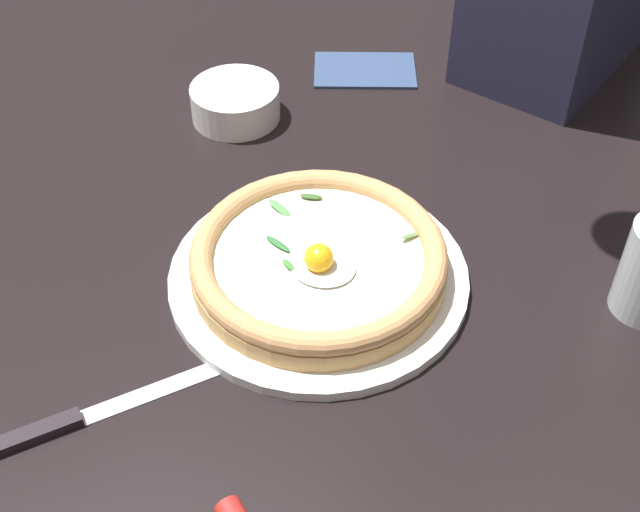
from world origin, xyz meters
name	(u,v)px	position (x,y,z in m)	size (l,w,h in m)	color
ground_plane	(280,281)	(0.00, 0.00, -0.01)	(2.40, 2.40, 0.03)	black
pizza_plate	(320,274)	(0.04, 0.00, 0.01)	(0.31, 0.31, 0.01)	white
pizza	(320,257)	(0.04, 0.00, 0.03)	(0.26, 0.26, 0.05)	tan
side_bowl	(235,102)	(-0.16, 0.25, 0.02)	(0.11, 0.11, 0.04)	white
table_knife	(77,418)	(-0.10, -0.24, 0.00)	(0.18, 0.18, 0.01)	silver
folded_napkin	(365,69)	(-0.03, 0.41, 0.00)	(0.14, 0.09, 0.01)	navy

